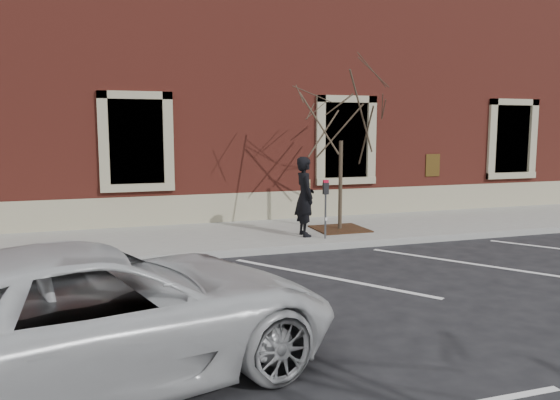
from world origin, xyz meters
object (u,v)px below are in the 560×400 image
object	(u,v)px
man	(305,196)
sapling	(341,116)
parking_meter	(326,198)
white_truck	(96,315)

from	to	relation	value
man	sapling	xyz separation A→B (m)	(1.16, 0.49, 1.94)
parking_meter	white_truck	xyz separation A→B (m)	(-5.11, -5.80, -0.36)
man	parking_meter	xyz separation A→B (m)	(0.34, -0.48, 0.01)
sapling	white_truck	distance (m)	9.28
man	white_truck	size ratio (longest dim) A/B	0.35
sapling	white_truck	world-z (taller)	sapling
man	sapling	world-z (taller)	sapling
man	white_truck	distance (m)	7.89
man	sapling	size ratio (longest dim) A/B	0.46
man	parking_meter	distance (m)	0.59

